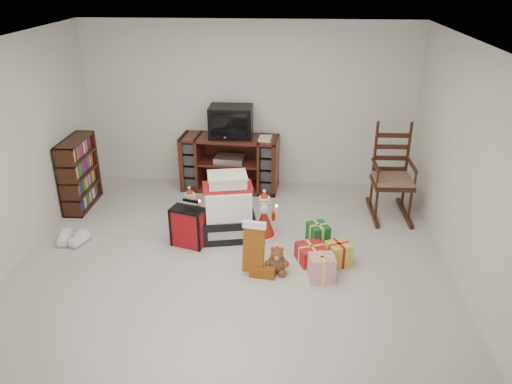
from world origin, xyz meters
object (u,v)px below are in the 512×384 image
rocking_chair (391,183)px  teddy_bear (277,261)px  bookshelf (79,175)px  sneaker_pair (72,240)px  crt_television (231,122)px  tv_stand (230,163)px  santa_figurine (264,220)px  gift_pile (228,211)px  red_suitcase (188,227)px  mrs_claus_figurine (191,214)px  gift_cluster (317,250)px

rocking_chair → teddy_bear: bearing=-134.7°
bookshelf → teddy_bear: size_ratio=3.15×
bookshelf → sneaker_pair: 1.19m
crt_television → rocking_chair: bearing=-17.0°
tv_stand → santa_figurine: (0.61, -1.51, -0.17)m
gift_pile → crt_television: crt_television is taller
santa_figurine → sneaker_pair: size_ratio=1.77×
bookshelf → red_suitcase: bookshelf is taller
rocking_chair → red_suitcase: rocking_chair is taller
gift_pile → rocking_chair: bearing=10.1°
red_suitcase → santa_figurine: (0.92, 0.27, -0.01)m
gift_pile → santa_figurine: size_ratio=1.30×
mrs_claus_figurine → santa_figurine: bearing=-8.5°
gift_cluster → rocking_chair: bearing=51.8°
bookshelf → santa_figurine: bearing=-15.6°
bookshelf → santa_figurine: size_ratio=1.54×
santa_figurine → crt_television: crt_television is taller
santa_figurine → mrs_claus_figurine: 0.98m
gift_pile → teddy_bear: gift_pile is taller
tv_stand → red_suitcase: (-0.31, -1.77, -0.16)m
tv_stand → teddy_bear: size_ratio=4.71×
bookshelf → red_suitcase: 2.03m
santa_figurine → teddy_bear: bearing=-76.4°
santa_figurine → crt_television: (-0.59, 1.53, 0.82)m
rocking_chair → mrs_claus_figurine: bearing=-167.1°
red_suitcase → gift_pile: bearing=46.0°
tv_stand → gift_cluster: size_ratio=1.62×
crt_television → bookshelf: bearing=-159.3°
gift_pile → red_suitcase: 0.54m
santa_figurine → rocking_chair: bearing=25.9°
rocking_chair → santa_figurine: rocking_chair is taller
gift_pile → mrs_claus_figurine: gift_pile is taller
mrs_claus_figurine → sneaker_pair: size_ratio=1.63×
bookshelf → rocking_chair: (4.37, 0.08, -0.03)m
gift_pile → sneaker_pair: (-1.94, -0.31, -0.32)m
gift_pile → sneaker_pair: size_ratio=2.29×
sneaker_pair → santa_figurine: bearing=12.0°
red_suitcase → teddy_bear: 1.23m
gift_pile → santa_figurine: bearing=-9.5°
bookshelf → tv_stand: bearing=20.3°
rocking_chair → gift_cluster: rocking_chair is taller
red_suitcase → sneaker_pair: red_suitcase is taller
red_suitcase → sneaker_pair: (-1.48, -0.06, -0.21)m
bookshelf → red_suitcase: (1.75, -1.01, -0.23)m
gift_pile → red_suitcase: bearing=-162.6°
tv_stand → teddy_bear: tv_stand is taller
gift_pile → bookshelf: bearing=149.8°
rocking_chair → santa_figurine: bearing=-155.5°
sneaker_pair → gift_cluster: bearing=0.8°
santa_figurine → sneaker_pair: (-2.39, -0.32, -0.20)m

